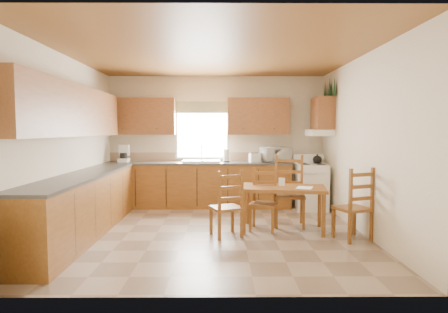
{
  "coord_description": "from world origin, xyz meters",
  "views": [
    {
      "loc": [
        0.11,
        -5.67,
        1.57
      ],
      "look_at": [
        0.15,
        0.3,
        1.15
      ],
      "focal_mm": 30.0,
      "sensor_mm": 36.0,
      "label": 1
    }
  ],
  "objects_px": {
    "stove": "(311,187)",
    "dining_table": "(283,208)",
    "chair_near_left": "(226,203)",
    "chair_near_right": "(353,204)",
    "microwave": "(275,155)",
    "chair_far_left": "(263,200)",
    "chair_far_right": "(290,191)"
  },
  "relations": [
    {
      "from": "microwave",
      "to": "chair_near_right",
      "type": "bearing_deg",
      "value": -90.39
    },
    {
      "from": "chair_far_right",
      "to": "chair_near_right",
      "type": "bearing_deg",
      "value": -38.04
    },
    {
      "from": "microwave",
      "to": "dining_table",
      "type": "xyz_separation_m",
      "value": [
        -0.13,
        -1.84,
        -0.73
      ]
    },
    {
      "from": "stove",
      "to": "chair_near_left",
      "type": "distance_m",
      "value": 2.51
    },
    {
      "from": "chair_far_right",
      "to": "stove",
      "type": "bearing_deg",
      "value": 69.36
    },
    {
      "from": "stove",
      "to": "chair_near_right",
      "type": "xyz_separation_m",
      "value": [
        0.11,
        -2.03,
        0.07
      ]
    },
    {
      "from": "chair_near_left",
      "to": "chair_near_right",
      "type": "xyz_separation_m",
      "value": [
        1.81,
        -0.18,
        0.03
      ]
    },
    {
      "from": "dining_table",
      "to": "chair_near_left",
      "type": "relative_size",
      "value": 1.31
    },
    {
      "from": "chair_far_left",
      "to": "chair_far_right",
      "type": "xyz_separation_m",
      "value": [
        0.46,
        0.26,
        0.09
      ]
    },
    {
      "from": "stove",
      "to": "microwave",
      "type": "bearing_deg",
      "value": 159.68
    },
    {
      "from": "chair_far_right",
      "to": "dining_table",
      "type": "bearing_deg",
      "value": -112.21
    },
    {
      "from": "chair_near_right",
      "to": "chair_far_right",
      "type": "relative_size",
      "value": 0.9
    },
    {
      "from": "chair_far_left",
      "to": "chair_near_left",
      "type": "bearing_deg",
      "value": -135.36
    },
    {
      "from": "stove",
      "to": "chair_near_left",
      "type": "relative_size",
      "value": 0.9
    },
    {
      "from": "chair_near_right",
      "to": "chair_far_left",
      "type": "bearing_deg",
      "value": -43.25
    },
    {
      "from": "microwave",
      "to": "chair_far_left",
      "type": "xyz_separation_m",
      "value": [
        -0.45,
        -1.83,
        -0.59
      ]
    },
    {
      "from": "stove",
      "to": "chair_near_right",
      "type": "distance_m",
      "value": 2.03
    },
    {
      "from": "chair_near_left",
      "to": "chair_far_left",
      "type": "distance_m",
      "value": 0.67
    },
    {
      "from": "dining_table",
      "to": "chair_near_left",
      "type": "height_order",
      "value": "chair_near_left"
    },
    {
      "from": "chair_near_left",
      "to": "chair_near_right",
      "type": "relative_size",
      "value": 0.95
    },
    {
      "from": "stove",
      "to": "chair_far_left",
      "type": "height_order",
      "value": "chair_far_left"
    },
    {
      "from": "stove",
      "to": "dining_table",
      "type": "relative_size",
      "value": 0.69
    },
    {
      "from": "chair_far_left",
      "to": "microwave",
      "type": "bearing_deg",
      "value": 91.19
    },
    {
      "from": "dining_table",
      "to": "chair_near_right",
      "type": "height_order",
      "value": "chair_near_right"
    },
    {
      "from": "dining_table",
      "to": "chair_near_left",
      "type": "distance_m",
      "value": 0.96
    },
    {
      "from": "stove",
      "to": "microwave",
      "type": "height_order",
      "value": "microwave"
    },
    {
      "from": "microwave",
      "to": "chair_near_right",
      "type": "xyz_separation_m",
      "value": [
        0.78,
        -2.33,
        -0.55
      ]
    },
    {
      "from": "microwave",
      "to": "chair_near_left",
      "type": "bearing_deg",
      "value": -134.4
    },
    {
      "from": "dining_table",
      "to": "chair_near_right",
      "type": "distance_m",
      "value": 1.06
    },
    {
      "from": "dining_table",
      "to": "chair_far_right",
      "type": "height_order",
      "value": "chair_far_right"
    },
    {
      "from": "dining_table",
      "to": "chair_far_left",
      "type": "bearing_deg",
      "value": -172.6
    },
    {
      "from": "stove",
      "to": "dining_table",
      "type": "height_order",
      "value": "stove"
    }
  ]
}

